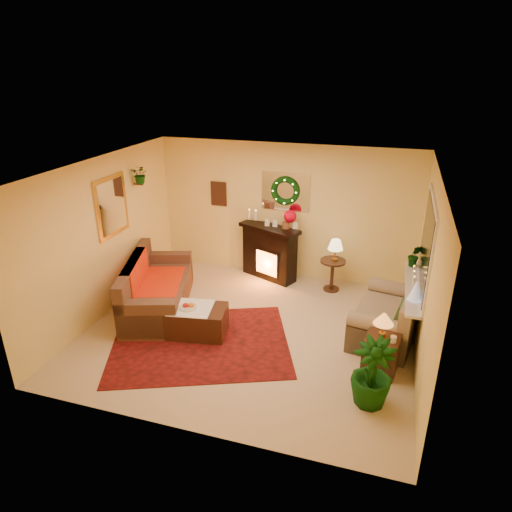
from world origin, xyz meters
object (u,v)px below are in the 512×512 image
(side_table_round, at_px, (332,274))
(coffee_table, at_px, (192,322))
(fireplace, at_px, (270,251))
(sofa, at_px, (158,286))
(end_table_square, at_px, (381,354))
(loveseat, at_px, (387,311))

(side_table_round, xyz_separation_m, coffee_table, (-1.87, -2.14, -0.12))
(fireplace, relative_size, coffee_table, 1.02)
(sofa, distance_m, fireplace, 2.31)
(sofa, xyz_separation_m, fireplace, (1.48, 1.77, 0.12))
(sofa, distance_m, end_table_square, 3.81)
(end_table_square, bearing_deg, sofa, 169.87)
(fireplace, bearing_deg, coffee_table, -81.30)
(end_table_square, distance_m, coffee_table, 2.87)
(sofa, relative_size, fireplace, 1.94)
(coffee_table, bearing_deg, end_table_square, -11.54)
(side_table_round, distance_m, end_table_square, 2.45)
(sofa, bearing_deg, side_table_round, 11.78)
(fireplace, xyz_separation_m, loveseat, (2.29, -1.49, -0.13))
(fireplace, xyz_separation_m, side_table_round, (1.26, -0.20, -0.23))
(fireplace, height_order, side_table_round, fireplace)
(fireplace, height_order, loveseat, fireplace)
(loveseat, height_order, side_table_round, loveseat)
(end_table_square, height_order, coffee_table, end_table_square)
(loveseat, distance_m, side_table_round, 1.65)
(loveseat, xyz_separation_m, end_table_square, (-0.03, -0.95, -0.15))
(fireplace, relative_size, loveseat, 0.73)
(sofa, relative_size, coffee_table, 1.97)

